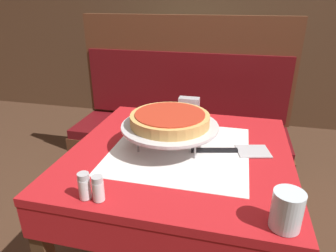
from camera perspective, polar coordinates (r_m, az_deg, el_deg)
dining_table_front at (r=1.21m, az=2.25°, el=-8.48°), size 0.83×0.83×0.74m
dining_table_rear at (r=2.79m, az=2.44°, el=9.84°), size 0.75×0.75×0.74m
booth_bench at (r=2.13m, az=2.26°, el=-2.82°), size 1.46×0.47×1.18m
back_wall_panel at (r=3.23m, az=10.86°, el=21.51°), size 6.00×0.04×2.40m
pizza_pan_stand at (r=1.14m, az=0.35°, el=-0.18°), size 0.37×0.37×0.10m
deep_dish_pizza at (r=1.13m, az=0.36°, el=1.34°), size 0.30×0.30×0.04m
pizza_server at (r=1.17m, az=12.64°, el=-4.62°), size 0.30×0.13×0.01m
water_glass_near at (r=0.83m, az=21.71°, el=-14.66°), size 0.08×0.08×0.10m
salt_shaker at (r=0.91m, az=-15.64°, el=-10.94°), size 0.04×0.04×0.08m
pepper_shaker at (r=0.90m, az=-13.17°, el=-11.52°), size 0.03×0.03×0.08m
napkin_holder at (r=1.49m, az=4.01°, el=3.74°), size 0.10×0.05×0.09m
condiment_caddy at (r=2.74m, az=2.02°, el=12.73°), size 0.14×0.14×0.16m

